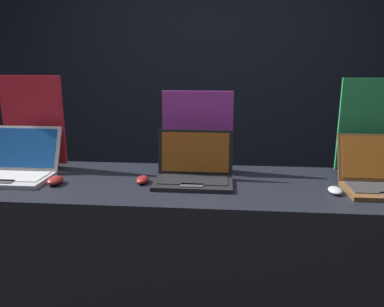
{
  "coord_description": "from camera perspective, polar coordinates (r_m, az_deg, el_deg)",
  "views": [
    {
      "loc": [
        0.16,
        -1.44,
        1.47
      ],
      "look_at": [
        0.0,
        0.34,
        1.03
      ],
      "focal_mm": 35.0,
      "sensor_mm": 36.0,
      "label": 1
    }
  ],
  "objects": [
    {
      "name": "wall_back",
      "position": [
        3.39,
        2.5,
        12.76
      ],
      "size": [
        8.0,
        0.05,
        2.8
      ],
      "color": "black",
      "rests_on": "ground_plane"
    },
    {
      "name": "display_counter",
      "position": [
        2.06,
        -0.05,
        -16.06
      ],
      "size": [
        2.32,
        0.68,
        0.88
      ],
      "color": "black",
      "rests_on": "ground_plane"
    },
    {
      "name": "laptop_front",
      "position": [
        2.15,
        -25.01,
        -1.79
      ],
      "size": [
        0.37,
        0.35,
        0.25
      ],
      "color": "#B7B7BC",
      "rests_on": "display_counter"
    },
    {
      "name": "mouse_front",
      "position": [
        1.97,
        -20.13,
        -3.88
      ],
      "size": [
        0.07,
        0.11,
        0.04
      ],
      "color": "maroon",
      "rests_on": "display_counter"
    },
    {
      "name": "promo_stand_front",
      "position": [
        2.29,
        -22.98,
        4.16
      ],
      "size": [
        0.35,
        0.07,
        0.52
      ],
      "color": "black",
      "rests_on": "display_counter"
    },
    {
      "name": "laptop_middle",
      "position": [
        1.87,
        0.31,
        -2.61
      ],
      "size": [
        0.38,
        0.26,
        0.25
      ],
      "color": "black",
      "rests_on": "display_counter"
    },
    {
      "name": "mouse_middle",
      "position": [
        1.89,
        -7.56,
        -3.97
      ],
      "size": [
        0.06,
        0.1,
        0.03
      ],
      "color": "maroon",
      "rests_on": "display_counter"
    },
    {
      "name": "promo_stand_middle",
      "position": [
        2.05,
        0.84,
        3.14
      ],
      "size": [
        0.38,
        0.07,
        0.44
      ],
      "color": "black",
      "rests_on": "display_counter"
    },
    {
      "name": "laptop_back",
      "position": [
        1.98,
        27.0,
        -3.29
      ],
      "size": [
        0.36,
        0.33,
        0.24
      ],
      "color": "brown",
      "rests_on": "display_counter"
    },
    {
      "name": "mouse_back",
      "position": [
        1.85,
        21.0,
        -5.27
      ],
      "size": [
        0.06,
        0.1,
        0.03
      ],
      "color": "#B2B2B7",
      "rests_on": "display_counter"
    },
    {
      "name": "promo_stand_back",
      "position": [
        2.17,
        25.21,
        3.34
      ],
      "size": [
        0.3,
        0.07,
        0.51
      ],
      "color": "black",
      "rests_on": "display_counter"
    }
  ]
}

